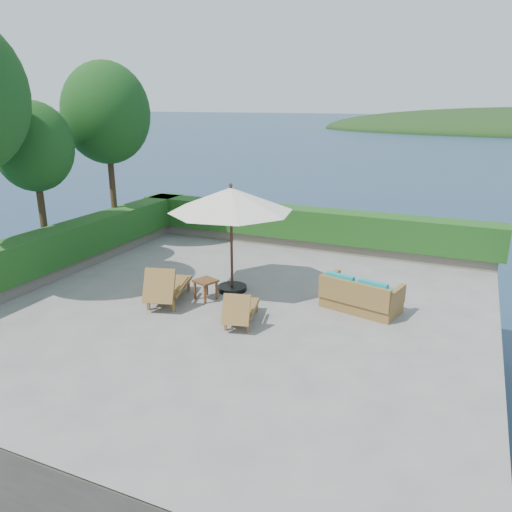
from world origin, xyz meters
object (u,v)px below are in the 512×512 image
at_px(lounge_left, 167,286).
at_px(wicker_loveseat, 360,297).
at_px(patio_umbrella, 231,201).
at_px(lounge_right, 240,309).
at_px(side_table, 206,283).

xyz_separation_m(lounge_left, wicker_loveseat, (4.47, 1.45, -0.09)).
bearing_deg(patio_umbrella, lounge_right, -58.42).
xyz_separation_m(patio_umbrella, lounge_right, (1.09, -1.77, -2.05)).
distance_m(lounge_left, side_table, 0.96).
xyz_separation_m(lounge_right, side_table, (-1.41, 0.93, 0.08)).
bearing_deg(side_table, patio_umbrella, 69.11).
height_order(lounge_right, side_table, lounge_right).
bearing_deg(lounge_right, lounge_left, 156.58).
xyz_separation_m(patio_umbrella, wicker_loveseat, (3.38, 0.04, -2.06)).
bearing_deg(patio_umbrella, wicker_loveseat, 0.75).
xyz_separation_m(lounge_left, side_table, (0.78, 0.56, -0.01)).
xyz_separation_m(side_table, wicker_loveseat, (3.70, 0.88, -0.08)).
distance_m(patio_umbrella, wicker_loveseat, 3.95).
bearing_deg(side_table, lounge_left, -144.11).
bearing_deg(patio_umbrella, lounge_left, -128.06).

